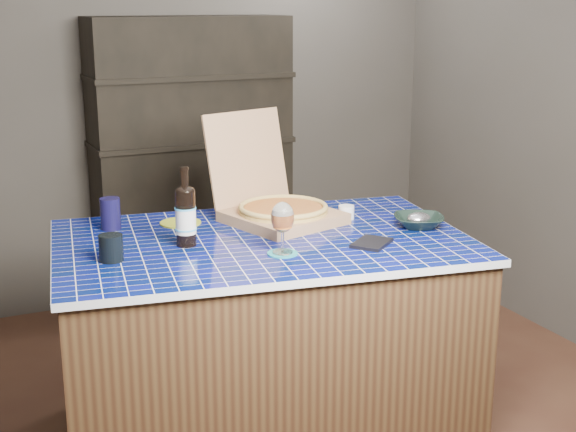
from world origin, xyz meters
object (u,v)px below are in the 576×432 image
dvd_case (372,243)px  bowl (419,221)px  kitchen_island (263,341)px  mead_bottle (186,215)px  pizza_box (279,207)px  wine_glass (283,218)px

dvd_case → bowl: bearing=75.4°
kitchen_island → mead_bottle: size_ratio=5.67×
mead_bottle → bowl: (1.00, -0.17, -0.10)m
pizza_box → wine_glass: bearing=-128.4°
mead_bottle → dvd_case: bearing=-23.9°
wine_glass → bowl: (0.70, 0.10, -0.12)m
pizza_box → mead_bottle: 0.52m
kitchen_island → pizza_box: pizza_box is taller
dvd_case → bowl: 0.35m
kitchen_island → pizza_box: (0.17, 0.21, 0.53)m
mead_bottle → wine_glass: mead_bottle is taller
pizza_box → wine_glass: pizza_box is taller
kitchen_island → mead_bottle: (-0.32, 0.04, 0.59)m
mead_bottle → bowl: 1.02m
kitchen_island → dvd_case: size_ratio=10.49×
mead_bottle → dvd_case: (0.69, -0.30, -0.12)m
wine_glass → dvd_case: bearing=-5.8°
kitchen_island → wine_glass: bearing=-83.8°
kitchen_island → pizza_box: size_ratio=2.96×
mead_bottle → wine_glass: 0.41m
mead_bottle → wine_glass: bearing=-41.0°
dvd_case → wine_glass: bearing=-133.9°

